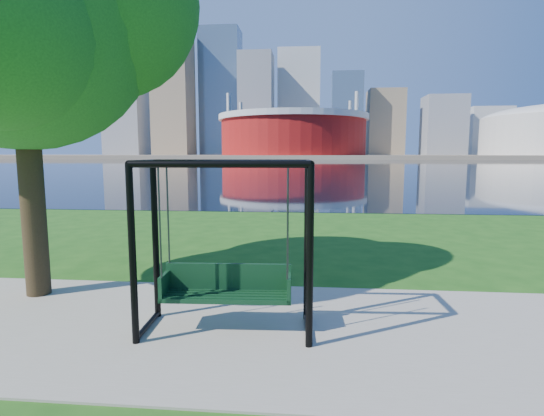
# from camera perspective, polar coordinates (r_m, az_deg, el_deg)

# --- Properties ---
(ground) EXTENTS (900.00, 900.00, 0.00)m
(ground) POSITION_cam_1_polar(r_m,az_deg,el_deg) (6.87, -2.44, -14.40)
(ground) COLOR #1E5114
(ground) RESTS_ON ground
(path) EXTENTS (120.00, 4.00, 0.03)m
(path) POSITION_cam_1_polar(r_m,az_deg,el_deg) (6.40, -3.08, -15.91)
(path) COLOR #9E937F
(path) RESTS_ON ground
(river) EXTENTS (900.00, 180.00, 0.02)m
(river) POSITION_cam_1_polar(r_m,az_deg,el_deg) (108.35, 4.97, 5.89)
(river) COLOR black
(river) RESTS_ON ground
(far_bank) EXTENTS (900.00, 228.00, 2.00)m
(far_bank) POSITION_cam_1_polar(r_m,az_deg,el_deg) (312.33, 5.29, 6.94)
(far_bank) COLOR #937F60
(far_bank) RESTS_ON ground
(stadium) EXTENTS (83.00, 83.00, 32.00)m
(stadium) POSITION_cam_1_polar(r_m,az_deg,el_deg) (241.85, 2.87, 10.02)
(stadium) COLOR maroon
(stadium) RESTS_ON far_bank
(skyline) EXTENTS (392.00, 66.00, 96.50)m
(skyline) POSITION_cam_1_polar(r_m,az_deg,el_deg) (327.46, 4.60, 13.08)
(skyline) COLOR gray
(skyline) RESTS_ON far_bank
(swing) EXTENTS (2.45, 1.15, 2.46)m
(swing) POSITION_cam_1_polar(r_m,az_deg,el_deg) (6.02, -6.17, -5.69)
(swing) COLOR black
(swing) RESTS_ON ground
(park_tree) EXTENTS (5.74, 5.19, 7.13)m
(park_tree) POSITION_cam_1_polar(r_m,az_deg,el_deg) (8.92, -30.96, 22.00)
(park_tree) COLOR black
(park_tree) RESTS_ON ground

